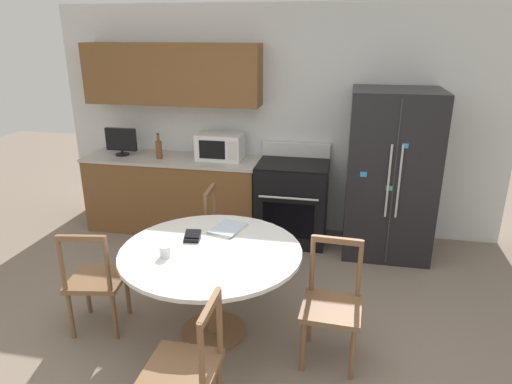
% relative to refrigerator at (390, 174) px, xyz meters
% --- Properties ---
extents(ground_plane, '(14.00, 14.00, 0.00)m').
position_rel_refrigerator_xyz_m(ground_plane, '(-1.30, -2.19, -0.88)').
color(ground_plane, gray).
extents(back_wall, '(5.20, 0.44, 2.60)m').
position_rel_refrigerator_xyz_m(back_wall, '(-1.60, 0.40, 0.56)').
color(back_wall, silver).
rests_on(back_wall, ground_plane).
extents(kitchen_counter, '(2.07, 0.64, 0.90)m').
position_rel_refrigerator_xyz_m(kitchen_counter, '(-2.47, 0.10, -0.43)').
color(kitchen_counter, brown).
rests_on(kitchen_counter, ground_plane).
extents(refrigerator, '(0.89, 0.81, 1.76)m').
position_rel_refrigerator_xyz_m(refrigerator, '(0.00, 0.00, 0.00)').
color(refrigerator, black).
rests_on(refrigerator, ground_plane).
extents(oven_range, '(0.78, 0.68, 1.08)m').
position_rel_refrigerator_xyz_m(oven_range, '(-1.04, 0.07, -0.41)').
color(oven_range, black).
rests_on(oven_range, ground_plane).
extents(microwave, '(0.52, 0.36, 0.30)m').
position_rel_refrigerator_xyz_m(microwave, '(-1.90, 0.16, 0.17)').
color(microwave, white).
rests_on(microwave, kitchen_counter).
extents(countertop_tv, '(0.38, 0.16, 0.33)m').
position_rel_refrigerator_xyz_m(countertop_tv, '(-3.09, 0.08, 0.20)').
color(countertop_tv, black).
rests_on(countertop_tv, kitchen_counter).
extents(counter_bottle, '(0.07, 0.07, 0.30)m').
position_rel_refrigerator_xyz_m(counter_bottle, '(-2.60, 0.03, 0.13)').
color(counter_bottle, brown).
rests_on(counter_bottle, kitchen_counter).
extents(dining_table, '(1.38, 1.38, 0.74)m').
position_rel_refrigerator_xyz_m(dining_table, '(-1.43, -1.82, -0.25)').
color(dining_table, white).
rests_on(dining_table, ground_plane).
extents(dining_chair_far, '(0.44, 0.44, 0.90)m').
position_rel_refrigerator_xyz_m(dining_chair_far, '(-1.55, -0.89, -0.44)').
color(dining_chair_far, brown).
rests_on(dining_chair_far, ground_plane).
extents(dining_chair_near, '(0.42, 0.42, 0.90)m').
position_rel_refrigerator_xyz_m(dining_chair_near, '(-1.31, -2.75, -0.44)').
color(dining_chair_near, brown).
rests_on(dining_chair_near, ground_plane).
extents(dining_chair_right, '(0.44, 0.44, 0.90)m').
position_rel_refrigerator_xyz_m(dining_chair_right, '(-0.50, -1.91, -0.44)').
color(dining_chair_right, brown).
rests_on(dining_chair_right, ground_plane).
extents(dining_chair_left, '(0.48, 0.48, 0.90)m').
position_rel_refrigerator_xyz_m(dining_chair_left, '(-2.35, -1.93, -0.44)').
color(dining_chair_left, brown).
rests_on(dining_chair_left, ground_plane).
extents(candle_glass, '(0.08, 0.08, 0.08)m').
position_rel_refrigerator_xyz_m(candle_glass, '(-1.72, -1.99, -0.10)').
color(candle_glass, silver).
rests_on(candle_glass, dining_table).
extents(wallet, '(0.13, 0.14, 0.07)m').
position_rel_refrigerator_xyz_m(wallet, '(-1.62, -1.68, -0.11)').
color(wallet, black).
rests_on(wallet, dining_table).
extents(mail_stack, '(0.32, 0.36, 0.02)m').
position_rel_refrigerator_xyz_m(mail_stack, '(-1.39, -1.44, -0.12)').
color(mail_stack, white).
rests_on(mail_stack, dining_table).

